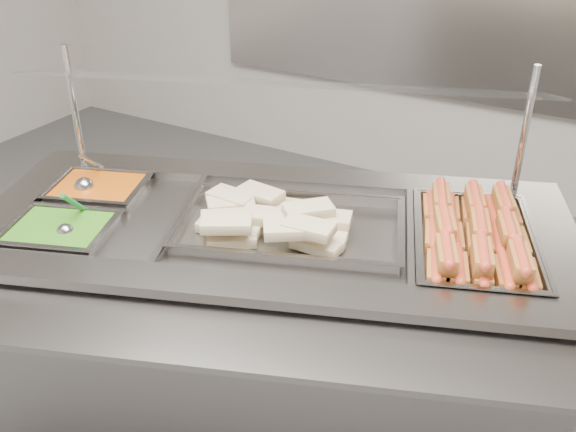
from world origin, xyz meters
The scene contains 11 objects.
steam_counter centered at (0.11, 0.29, 0.43)m, with size 1.98×1.39×0.87m.
tray_rail centered at (0.29, -0.17, 0.82)m, with size 1.71×0.92×0.05m.
sneeze_guard centered at (0.04, 0.49, 1.22)m, with size 1.59×0.82×0.42m.
pan_hotdogs centered at (0.68, 0.50, 0.82)m, with size 0.49×0.61×0.10m.
pan_wraps centered at (0.17, 0.31, 0.84)m, with size 0.75×0.59×0.07m.
pan_beans centered at (-0.52, 0.20, 0.83)m, with size 0.35×0.32×0.10m.
pan_peas centered at (-0.42, -0.06, 0.83)m, with size 0.35×0.32×0.10m.
hotdogs_in_buns centered at (0.67, 0.50, 0.87)m, with size 0.44×0.56×0.11m.
tortilla_wraps centered at (0.12, 0.27, 0.88)m, with size 0.49×0.40×0.09m.
ladle centered at (-0.55, 0.18, 0.87)m, with size 0.09×0.18×0.15m.
serving_spoon centered at (-0.39, -0.05, 0.87)m, with size 0.08×0.16×0.14m.
Camera 1 is at (0.99, -1.15, 1.83)m, focal length 40.00 mm.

